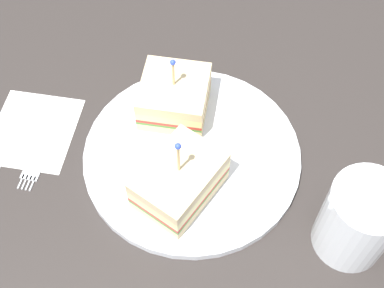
{
  "coord_description": "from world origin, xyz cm",
  "views": [
    {
      "loc": [
        -31.16,
        14.17,
        55.89
      ],
      "look_at": [
        0.0,
        0.0,
        3.14
      ],
      "focal_mm": 49.11,
      "sensor_mm": 36.0,
      "label": 1
    }
  ],
  "objects_px": {
    "sandwich_half_back": "(174,97)",
    "drink_glass": "(357,222)",
    "napkin": "(33,130)",
    "knife": "(6,147)",
    "plate": "(192,155)",
    "fork": "(37,158)",
    "sandwich_half_front": "(179,181)"
  },
  "relations": [
    {
      "from": "plate",
      "to": "knife",
      "type": "xyz_separation_m",
      "value": [
        0.11,
        0.21,
        -0.0
      ]
    },
    {
      "from": "sandwich_half_front",
      "to": "napkin",
      "type": "xyz_separation_m",
      "value": [
        0.16,
        0.13,
        -0.04
      ]
    },
    {
      "from": "plate",
      "to": "drink_glass",
      "type": "distance_m",
      "value": 0.21
    },
    {
      "from": "sandwich_half_back",
      "to": "drink_glass",
      "type": "distance_m",
      "value": 0.27
    },
    {
      "from": "drink_glass",
      "to": "knife",
      "type": "distance_m",
      "value": 0.43
    },
    {
      "from": "fork",
      "to": "napkin",
      "type": "bearing_deg",
      "value": -8.54
    },
    {
      "from": "drink_glass",
      "to": "knife",
      "type": "height_order",
      "value": "drink_glass"
    },
    {
      "from": "napkin",
      "to": "sandwich_half_back",
      "type": "bearing_deg",
      "value": -105.97
    },
    {
      "from": "plate",
      "to": "napkin",
      "type": "distance_m",
      "value": 0.21
    },
    {
      "from": "sandwich_half_front",
      "to": "knife",
      "type": "height_order",
      "value": "sandwich_half_front"
    },
    {
      "from": "napkin",
      "to": "fork",
      "type": "bearing_deg",
      "value": 171.46
    },
    {
      "from": "sandwich_half_front",
      "to": "plate",
      "type": "bearing_deg",
      "value": -39.43
    },
    {
      "from": "napkin",
      "to": "knife",
      "type": "xyz_separation_m",
      "value": [
        -0.01,
        0.04,
        0.0
      ]
    },
    {
      "from": "sandwich_half_front",
      "to": "sandwich_half_back",
      "type": "distance_m",
      "value": 0.12
    },
    {
      "from": "drink_glass",
      "to": "fork",
      "type": "bearing_deg",
      "value": 49.32
    },
    {
      "from": "drink_glass",
      "to": "napkin",
      "type": "xyz_separation_m",
      "value": [
        0.29,
        0.28,
        -0.05
      ]
    },
    {
      "from": "sandwich_half_back",
      "to": "plate",
      "type": "bearing_deg",
      "value": 173.66
    },
    {
      "from": "sandwich_half_front",
      "to": "drink_glass",
      "type": "height_order",
      "value": "sandwich_half_front"
    },
    {
      "from": "sandwich_half_back",
      "to": "drink_glass",
      "type": "relative_size",
      "value": 1.12
    },
    {
      "from": "fork",
      "to": "knife",
      "type": "distance_m",
      "value": 0.05
    },
    {
      "from": "sandwich_half_front",
      "to": "sandwich_half_back",
      "type": "height_order",
      "value": "sandwich_half_front"
    },
    {
      "from": "plate",
      "to": "knife",
      "type": "bearing_deg",
      "value": 62.01
    },
    {
      "from": "fork",
      "to": "plate",
      "type": "bearing_deg",
      "value": -113.91
    },
    {
      "from": "knife",
      "to": "drink_glass",
      "type": "bearing_deg",
      "value": -131.19
    },
    {
      "from": "sandwich_half_front",
      "to": "sandwich_half_back",
      "type": "relative_size",
      "value": 1.06
    },
    {
      "from": "sandwich_half_back",
      "to": "drink_glass",
      "type": "xyz_separation_m",
      "value": [
        -0.24,
        -0.11,
        0.01
      ]
    },
    {
      "from": "plate",
      "to": "napkin",
      "type": "bearing_deg",
      "value": 54.24
    },
    {
      "from": "sandwich_half_back",
      "to": "napkin",
      "type": "bearing_deg",
      "value": 74.03
    },
    {
      "from": "plate",
      "to": "fork",
      "type": "height_order",
      "value": "plate"
    },
    {
      "from": "sandwich_half_back",
      "to": "knife",
      "type": "height_order",
      "value": "sandwich_half_back"
    },
    {
      "from": "napkin",
      "to": "knife",
      "type": "height_order",
      "value": "knife"
    },
    {
      "from": "sandwich_half_back",
      "to": "fork",
      "type": "relative_size",
      "value": 1.15
    }
  ]
}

